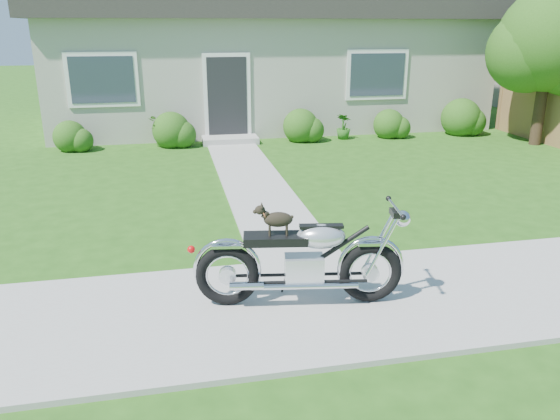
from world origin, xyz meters
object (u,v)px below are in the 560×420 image
(tree_near, at_px, (556,45))
(motorcycle_with_dog, at_px, (304,260))
(potted_plant_left, at_px, (163,132))
(potted_plant_right, at_px, (344,126))
(house, at_px, (264,49))

(tree_near, relative_size, motorcycle_with_dog, 1.69)
(potted_plant_left, bearing_deg, motorcycle_with_dog, -80.49)
(potted_plant_left, xyz_separation_m, motorcycle_with_dog, (1.43, -8.56, 0.17))
(potted_plant_right, bearing_deg, tree_near, -20.36)
(house, relative_size, motorcycle_with_dog, 5.69)
(house, bearing_deg, motorcycle_with_dog, -98.16)
(house, distance_m, motorcycle_with_dog, 12.24)
(tree_near, bearing_deg, potted_plant_left, 169.51)
(house, bearing_deg, potted_plant_right, -66.67)
(potted_plant_left, bearing_deg, house, 47.51)
(house, height_order, potted_plant_left, house)
(house, bearing_deg, potted_plant_left, -132.49)
(tree_near, relative_size, potted_plant_left, 5.10)
(tree_near, xyz_separation_m, motorcycle_with_dog, (-7.83, -6.85, -1.87))
(tree_near, bearing_deg, house, 139.80)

